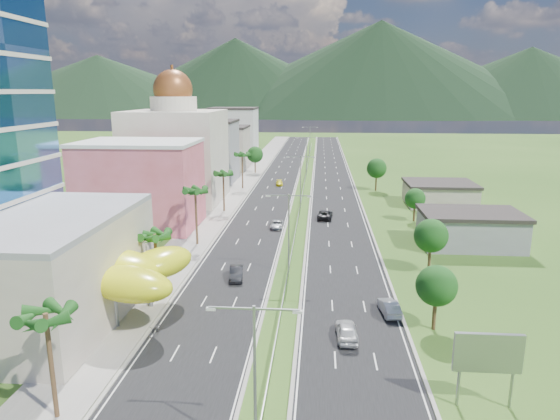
# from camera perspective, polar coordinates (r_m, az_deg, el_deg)

# --- Properties ---
(ground) EXTENTS (500.00, 500.00, 0.00)m
(ground) POSITION_cam_1_polar(r_m,az_deg,el_deg) (58.83, 0.36, -10.70)
(ground) COLOR #2D5119
(ground) RESTS_ON ground
(road_left) EXTENTS (11.00, 260.00, 0.04)m
(road_left) POSITION_cam_1_polar(r_m,az_deg,el_deg) (146.01, 0.02, 3.91)
(road_left) COLOR black
(road_left) RESTS_ON ground
(road_right) EXTENTS (11.00, 260.00, 0.04)m
(road_right) POSITION_cam_1_polar(r_m,az_deg,el_deg) (145.60, 5.93, 3.81)
(road_right) COLOR black
(road_right) RESTS_ON ground
(sidewalk_left) EXTENTS (7.00, 260.00, 0.12)m
(sidewalk_left) POSITION_cam_1_polar(r_m,az_deg,el_deg) (147.05, -3.68, 3.97)
(sidewalk_left) COLOR gray
(sidewalk_left) RESTS_ON ground
(median_guardrail) EXTENTS (0.10, 216.06, 0.76)m
(median_guardrail) POSITION_cam_1_polar(r_m,az_deg,el_deg) (127.78, 2.74, 2.81)
(median_guardrail) COLOR gray
(median_guardrail) RESTS_ON ground
(streetlight_median_a) EXTENTS (6.04, 0.25, 11.00)m
(streetlight_median_a) POSITION_cam_1_polar(r_m,az_deg,el_deg) (33.59, -2.91, -17.51)
(streetlight_median_a) COLOR gray
(streetlight_median_a) RESTS_ON ground
(streetlight_median_b) EXTENTS (6.04, 0.25, 11.00)m
(streetlight_median_b) POSITION_cam_1_polar(r_m,az_deg,el_deg) (65.98, 1.01, -1.78)
(streetlight_median_b) COLOR gray
(streetlight_median_b) RESTS_ON ground
(streetlight_median_c) EXTENTS (6.04, 0.25, 11.00)m
(streetlight_median_c) POSITION_cam_1_polar(r_m,az_deg,el_deg) (105.07, 2.38, 3.91)
(streetlight_median_c) COLOR gray
(streetlight_median_c) RESTS_ON ground
(streetlight_median_d) EXTENTS (6.04, 0.25, 11.00)m
(streetlight_median_d) POSITION_cam_1_polar(r_m,az_deg,el_deg) (149.62, 3.06, 6.72)
(streetlight_median_d) COLOR gray
(streetlight_median_d) RESTS_ON ground
(streetlight_median_e) EXTENTS (6.04, 0.25, 11.00)m
(streetlight_median_e) POSITION_cam_1_polar(r_m,az_deg,el_deg) (194.38, 3.43, 8.25)
(streetlight_median_e) COLOR gray
(streetlight_median_e) RESTS_ON ground
(lime_canopy) EXTENTS (18.00, 15.00, 7.40)m
(lime_canopy) POSITION_cam_1_polar(r_m,az_deg,el_deg) (58.22, -20.11, -6.53)
(lime_canopy) COLOR #D0D614
(lime_canopy) RESTS_ON ground
(pink_shophouse) EXTENTS (20.00, 15.00, 15.00)m
(pink_shophouse) POSITION_cam_1_polar(r_m,az_deg,el_deg) (92.81, -15.64, 2.63)
(pink_shophouse) COLOR #C8525A
(pink_shophouse) RESTS_ON ground
(domed_building) EXTENTS (20.00, 20.00, 28.70)m
(domed_building) POSITION_cam_1_polar(r_m,az_deg,el_deg) (113.87, -11.82, 6.71)
(domed_building) COLOR beige
(domed_building) RESTS_ON ground
(midrise_grey) EXTENTS (16.00, 15.00, 16.00)m
(midrise_grey) POSITION_cam_1_polar(r_m,az_deg,el_deg) (138.03, -8.46, 6.56)
(midrise_grey) COLOR gray
(midrise_grey) RESTS_ON ground
(midrise_beige) EXTENTS (16.00, 15.00, 13.00)m
(midrise_beige) POSITION_cam_1_polar(r_m,az_deg,el_deg) (159.58, -6.68, 6.98)
(midrise_beige) COLOR #A89B8B
(midrise_beige) RESTS_ON ground
(midrise_white) EXTENTS (16.00, 15.00, 18.00)m
(midrise_white) POSITION_cam_1_polar(r_m,az_deg,el_deg) (181.85, -5.29, 8.57)
(midrise_white) COLOR silver
(midrise_white) RESTS_ON ground
(billboard) EXTENTS (5.20, 0.35, 6.20)m
(billboard) POSITION_cam_1_polar(r_m,az_deg,el_deg) (42.65, 22.67, -15.05)
(billboard) COLOR gray
(billboard) RESTS_ON ground
(shed_near) EXTENTS (15.00, 10.00, 5.00)m
(shed_near) POSITION_cam_1_polar(r_m,az_deg,el_deg) (84.94, 20.89, -2.19)
(shed_near) COLOR gray
(shed_near) RESTS_ON ground
(shed_far) EXTENTS (14.00, 12.00, 4.40)m
(shed_far) POSITION_cam_1_polar(r_m,az_deg,el_deg) (113.77, 17.74, 1.68)
(shed_far) COLOR #A89B8B
(shed_far) RESTS_ON ground
(palm_tree_a) EXTENTS (3.60, 3.60, 9.10)m
(palm_tree_a) POSITION_cam_1_polar(r_m,az_deg,el_deg) (40.35, -25.18, -11.28)
(palm_tree_a) COLOR #47301C
(palm_tree_a) RESTS_ON ground
(palm_tree_b) EXTENTS (3.60, 3.60, 8.10)m
(palm_tree_b) POSITION_cam_1_polar(r_m,az_deg,el_deg) (61.25, -14.13, -3.09)
(palm_tree_b) COLOR #47301C
(palm_tree_b) RESTS_ON ground
(palm_tree_c) EXTENTS (3.60, 3.60, 9.60)m
(palm_tree_c) POSITION_cam_1_polar(r_m,az_deg,el_deg) (79.55, -9.65, 1.95)
(palm_tree_c) COLOR #47301C
(palm_tree_c) RESTS_ON ground
(palm_tree_d) EXTENTS (3.60, 3.60, 8.60)m
(palm_tree_d) POSITION_cam_1_polar(r_m,az_deg,el_deg) (101.81, -6.50, 3.98)
(palm_tree_d) COLOR #47301C
(palm_tree_d) RESTS_ON ground
(palm_tree_e) EXTENTS (3.60, 3.60, 9.40)m
(palm_tree_e) POSITION_cam_1_polar(r_m,az_deg,el_deg) (126.07, -4.35, 6.18)
(palm_tree_e) COLOR #47301C
(palm_tree_e) RESTS_ON ground
(leafy_tree_lfar) EXTENTS (4.90, 4.90, 8.05)m
(leafy_tree_lfar) POSITION_cam_1_polar(r_m,az_deg,el_deg) (150.96, -2.87, 6.34)
(leafy_tree_lfar) COLOR #47301C
(leafy_tree_lfar) RESTS_ON ground
(leafy_tree_ra) EXTENTS (4.20, 4.20, 6.90)m
(leafy_tree_ra) POSITION_cam_1_polar(r_m,az_deg,el_deg) (53.61, 17.46, -8.28)
(leafy_tree_ra) COLOR #47301C
(leafy_tree_ra) RESTS_ON ground
(leafy_tree_rb) EXTENTS (4.55, 4.55, 7.47)m
(leafy_tree_rb) POSITION_cam_1_polar(r_m,az_deg,el_deg) (69.86, 16.88, -2.85)
(leafy_tree_rb) COLOR #47301C
(leafy_tree_rb) RESTS_ON ground
(leafy_tree_rc) EXTENTS (3.85, 3.85, 6.33)m
(leafy_tree_rc) POSITION_cam_1_polar(r_m,az_deg,el_deg) (97.30, 15.19, 1.26)
(leafy_tree_rc) COLOR #47301C
(leafy_tree_rc) RESTS_ON ground
(leafy_tree_rd) EXTENTS (4.90, 4.90, 8.05)m
(leafy_tree_rd) POSITION_cam_1_polar(r_m,az_deg,el_deg) (125.73, 10.99, 4.70)
(leafy_tree_rd) COLOR #47301C
(leafy_tree_rd) RESTS_ON ground
(mountain_ridge) EXTENTS (860.00, 140.00, 90.00)m
(mountain_ridge) POSITION_cam_1_polar(r_m,az_deg,el_deg) (507.26, 11.10, 10.40)
(mountain_ridge) COLOR black
(mountain_ridge) RESTS_ON ground
(car_dark_left) EXTENTS (2.38, 5.07, 1.61)m
(car_dark_left) POSITION_cam_1_polar(r_m,az_deg,el_deg) (66.11, -5.02, -7.18)
(car_dark_left) COLOR black
(car_dark_left) RESTS_ON road_left
(car_silver_mid_left) EXTENTS (2.25, 4.80, 1.33)m
(car_silver_mid_left) POSITION_cam_1_polar(r_m,az_deg,el_deg) (89.89, -0.36, -1.65)
(car_silver_mid_left) COLOR #979A9E
(car_silver_mid_left) RESTS_ON road_left
(car_yellow_far_left) EXTENTS (2.21, 4.52, 1.26)m
(car_yellow_far_left) POSITION_cam_1_polar(r_m,az_deg,el_deg) (131.01, -0.08, 3.11)
(car_yellow_far_left) COLOR gold
(car_yellow_far_left) RESTS_ON road_left
(car_white_near_right) EXTENTS (2.27, 5.16, 1.73)m
(car_white_near_right) POSITION_cam_1_polar(r_m,az_deg,el_deg) (51.32, 7.62, -13.49)
(car_white_near_right) COLOR silver
(car_white_near_right) RESTS_ON road_right
(car_silver_right) EXTENTS (2.29, 4.98, 1.58)m
(car_silver_right) POSITION_cam_1_polar(r_m,az_deg,el_deg) (57.36, 12.37, -10.77)
(car_silver_right) COLOR #A9AAB0
(car_silver_right) RESTS_ON road_right
(car_dark_far_right) EXTENTS (3.15, 6.02, 1.62)m
(car_dark_far_right) POSITION_cam_1_polar(r_m,az_deg,el_deg) (96.92, 5.17, -0.51)
(car_dark_far_right) COLOR black
(car_dark_far_right) RESTS_ON road_right
(motorcycle) EXTENTS (0.96, 2.23, 1.38)m
(motorcycle) POSITION_cam_1_polar(r_m,az_deg,el_deg) (53.14, -14.07, -13.02)
(motorcycle) COLOR black
(motorcycle) RESTS_ON road_left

